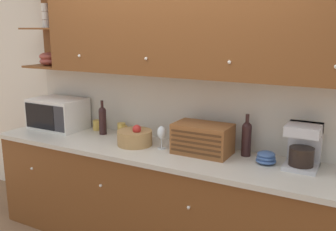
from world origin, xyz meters
name	(u,v)px	position (x,y,z in m)	size (l,w,h in m)	color
ground_plane	(179,231)	(0.00, 0.00, 0.00)	(24.00, 24.00, 0.00)	#896647
wall_back	(182,97)	(0.00, 0.03, 1.30)	(5.63, 0.06, 2.60)	silver
counter_unit	(163,200)	(0.00, -0.32, 0.45)	(3.25, 0.67, 0.91)	brown
backsplash_panel	(180,107)	(0.00, -0.01, 1.21)	(3.23, 0.01, 0.61)	beige
upper_cabinets	(190,26)	(0.17, -0.16, 1.91)	(3.23, 0.35, 0.79)	brown
microwave	(58,114)	(-1.26, -0.23, 1.06)	(0.54, 0.37, 0.31)	silver
mug	(98,125)	(-0.88, -0.08, 0.96)	(0.10, 0.09, 0.10)	gold
second_wine_bottle	(103,119)	(-0.73, -0.18, 1.05)	(0.07, 0.07, 0.33)	black
mug_blue_second	(122,129)	(-0.58, -0.09, 0.96)	(0.09, 0.08, 0.11)	gold
fruit_basket	(135,137)	(-0.27, -0.32, 0.97)	(0.30, 0.30, 0.19)	#A87F4C
wine_glass	(161,133)	(-0.02, -0.30, 1.04)	(0.08, 0.08, 0.19)	silver
bread_box	(203,139)	(0.33, -0.25, 1.03)	(0.46, 0.28, 0.24)	brown
wine_bottle	(246,137)	(0.65, -0.13, 1.06)	(0.08, 0.08, 0.34)	black
bowl_stack_on_counter	(266,158)	(0.84, -0.24, 0.95)	(0.15, 0.15, 0.09)	#3D5B93
coffee_maker	(303,146)	(1.09, -0.19, 1.07)	(0.23, 0.25, 0.32)	#B7B7BC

